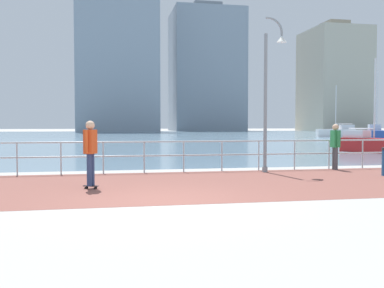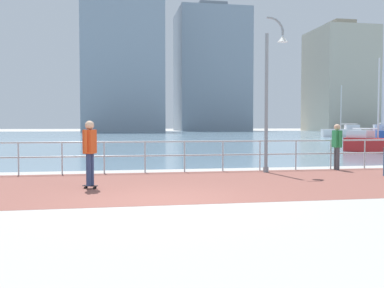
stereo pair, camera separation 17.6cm
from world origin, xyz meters
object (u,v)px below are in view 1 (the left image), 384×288
(sailboat_red, at_px, (372,144))
(sailboat_teal, at_px, (337,132))
(skateboarder, at_px, (90,148))
(sailboat_blue, at_px, (376,134))
(bystander, at_px, (335,143))
(lamppost, at_px, (270,87))

(sailboat_red, bearing_deg, sailboat_teal, 64.25)
(skateboarder, xyz_separation_m, sailboat_blue, (27.02, 27.99, -0.41))
(skateboarder, distance_m, sailboat_blue, 38.91)
(bystander, bearing_deg, sailboat_blue, 53.60)
(sailboat_red, bearing_deg, lamppost, -137.62)
(lamppost, height_order, skateboarder, lamppost)
(bystander, distance_m, sailboat_red, 11.42)
(sailboat_teal, bearing_deg, skateboarder, -126.16)
(sailboat_teal, bearing_deg, sailboat_blue, -103.12)
(skateboarder, height_order, sailboat_blue, sailboat_blue)
(skateboarder, xyz_separation_m, bystander, (8.74, 3.20, -0.07))
(skateboarder, relative_size, sailboat_teal, 0.26)
(lamppost, relative_size, sailboat_red, 0.97)
(sailboat_teal, height_order, sailboat_red, sailboat_teal)
(sailboat_teal, bearing_deg, bystander, -119.35)
(lamppost, bearing_deg, skateboarder, -154.39)
(lamppost, height_order, sailboat_teal, sailboat_teal)
(sailboat_blue, distance_m, sailboat_red, 19.42)
(skateboarder, bearing_deg, sailboat_red, 36.82)
(bystander, xyz_separation_m, sailboat_teal, (21.35, 37.97, -0.36))
(bystander, xyz_separation_m, sailboat_blue, (18.28, 24.79, -0.34))
(sailboat_blue, bearing_deg, lamppost, -129.88)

